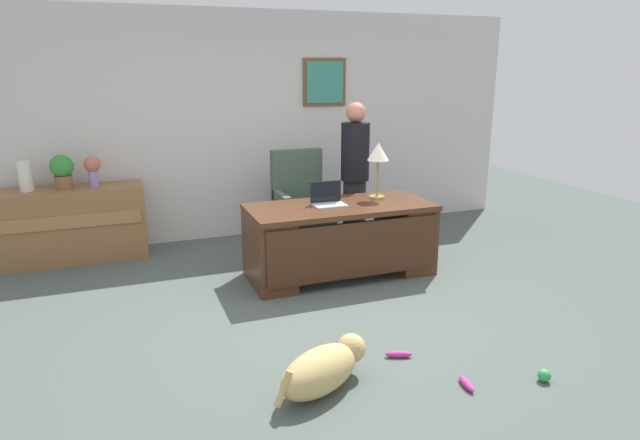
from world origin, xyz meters
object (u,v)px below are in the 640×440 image
object	(u,v)px
dog_lying	(323,369)
vase_empty	(25,176)
armchair	(301,205)
potted_plant	(62,170)
person_standing	(355,175)
dog_toy_ball	(544,376)
credenza	(73,225)
vase_with_flowers	(93,168)
desk_lamp	(378,155)
dog_toy_bone	(399,354)
dog_toy_plush	(466,384)
laptop	(328,199)
desk	(341,237)

from	to	relation	value
dog_lying	vase_empty	world-z (taller)	vase_empty
armchair	potted_plant	size ratio (longest dim) A/B	3.13
armchair	person_standing	xyz separation A→B (m)	(0.57, -0.23, 0.36)
potted_plant	dog_toy_ball	xyz separation A→B (m)	(3.09, -3.77, -0.96)
credenza	dog_lying	xyz separation A→B (m)	(1.62, -3.33, -0.25)
vase_with_flowers	potted_plant	bearing A→B (deg)	180.00
credenza	armchair	world-z (taller)	armchair
dog_lying	vase_with_flowers	size ratio (longest dim) A/B	2.30
armchair	vase_empty	bearing A→B (deg)	171.23
desk_lamp	dog_toy_bone	bearing A→B (deg)	-111.24
vase_empty	dog_toy_plush	size ratio (longest dim) A/B	1.67
dog_lying	vase_empty	size ratio (longest dim) A/B	2.39
credenza	dog_toy_plush	size ratio (longest dim) A/B	7.97
laptop	vase_with_flowers	xyz separation A→B (m)	(-2.16, 1.39, 0.21)
person_standing	desk_lamp	distance (m)	0.71
dog_toy_bone	armchair	bearing A→B (deg)	86.28
credenza	laptop	size ratio (longest dim) A/B	4.70
desk	dog_toy_ball	size ratio (longest dim) A/B	20.95
person_standing	laptop	xyz separation A→B (m)	(-0.61, -0.72, -0.08)
desk	vase_with_flowers	xyz separation A→B (m)	(-2.27, 1.46, 0.60)
desk_lamp	vase_empty	size ratio (longest dim) A/B	1.83
person_standing	vase_empty	distance (m)	3.49
dog_lying	dog_toy_bone	xyz separation A→B (m)	(0.66, 0.20, -0.13)
credenza	dog_lying	world-z (taller)	credenza
person_standing	laptop	size ratio (longest dim) A/B	5.22
vase_with_flowers	dog_toy_bone	size ratio (longest dim) A/B	1.63
vase_with_flowers	dog_toy_bone	distance (m)	3.86
potted_plant	dog_toy_plush	xyz separation A→B (m)	(2.56, -3.64, -0.97)
person_standing	vase_with_flowers	xyz separation A→B (m)	(-2.77, 0.67, 0.14)
dog_lying	vase_with_flowers	world-z (taller)	vase_with_flowers
desk	person_standing	xyz separation A→B (m)	(0.50, 0.79, 0.46)
credenza	vase_empty	xyz separation A→B (m)	(-0.39, 0.00, 0.56)
armchair	vase_empty	world-z (taller)	armchair
credenza	laptop	xyz separation A→B (m)	(2.42, -1.39, 0.39)
armchair	dog_toy_ball	size ratio (longest dim) A/B	12.85
potted_plant	dog_toy_bone	world-z (taller)	potted_plant
potted_plant	desk_lamp	bearing A→B (deg)	-23.25
desk_lamp	dog_toy_plush	bearing A→B (deg)	-101.60
person_standing	dog_toy_ball	distance (m)	3.21
person_standing	desk_lamp	xyz separation A→B (m)	(-0.03, -0.64, 0.32)
potted_plant	credenza	bearing A→B (deg)	-2.24
laptop	vase_empty	bearing A→B (deg)	153.68
dog_lying	vase_empty	distance (m)	3.98
laptop	vase_with_flowers	distance (m)	2.57
dog_lying	vase_empty	xyz separation A→B (m)	(-2.01, 3.33, 0.80)
person_standing	laptop	bearing A→B (deg)	-130.39
credenza	dog_toy_bone	xyz separation A→B (m)	(2.29, -3.14, -0.38)
armchair	potted_plant	xyz separation A→B (m)	(-2.50, 0.44, 0.50)
vase_with_flowers	vase_empty	distance (m)	0.65
armchair	person_standing	size ratio (longest dim) A/B	0.67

